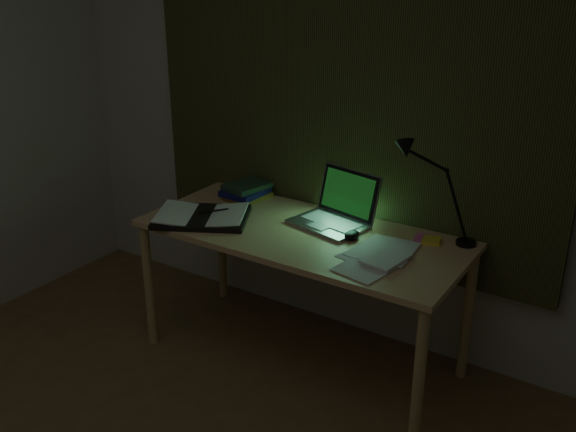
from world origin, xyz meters
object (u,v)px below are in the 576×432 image
laptop (329,202)px  desk_lamp (471,194)px  loose_papers (377,255)px  desk (301,297)px  open_textbook (202,216)px  book_stack (246,191)px

laptop → desk_lamp: bearing=25.9°
desk_lamp → loose_papers: bearing=-142.3°
desk → open_textbook: size_ratio=3.47×
desk → book_stack: size_ratio=6.88×
laptop → book_stack: (-0.55, 0.08, -0.08)m
desk → desk_lamp: desk_lamp is taller
open_textbook → desk: bearing=-11.2°
book_stack → desk_lamp: 1.19m
book_stack → loose_papers: bearing=-16.6°
desk → loose_papers: bearing=-8.4°
book_stack → desk_lamp: (1.17, 0.06, 0.20)m
desk → desk_lamp: size_ratio=3.19×
open_textbook → desk_lamp: size_ratio=0.92×
desk → book_stack: (-0.48, 0.20, 0.40)m
open_textbook → loose_papers: size_ratio=1.30×
open_textbook → book_stack: bearing=61.0°
open_textbook → book_stack: (0.01, 0.35, 0.03)m
laptop → book_stack: laptop is taller
desk_lamp → book_stack: bearing=170.6°
desk → book_stack: bearing=156.8°
desk → loose_papers: size_ratio=4.50×
desk → laptop: (0.07, 0.12, 0.48)m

